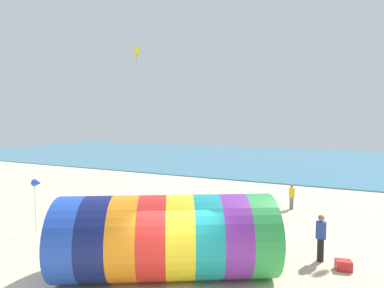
% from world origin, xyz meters
% --- Properties ---
extents(sea, '(120.00, 40.00, 0.10)m').
position_xyz_m(sea, '(0.00, 38.90, 0.05)').
color(sea, teal).
rests_on(sea, ground).
extents(giant_inflatable_tube, '(7.53, 5.80, 2.76)m').
position_xyz_m(giant_inflatable_tube, '(-0.87, 1.35, 1.38)').
color(giant_inflatable_tube, blue).
rests_on(giant_inflatable_tube, ground).
extents(kite_handler, '(0.36, 0.24, 1.77)m').
position_xyz_m(kite_handler, '(3.75, 4.78, 0.91)').
color(kite_handler, black).
rests_on(kite_handler, ground).
extents(kite_yellow_diamond, '(0.31, 0.57, 1.35)m').
position_xyz_m(kite_yellow_diamond, '(-10.10, 12.72, 10.81)').
color(kite_yellow_diamond, yellow).
extents(bystander_near_water, '(0.37, 0.42, 1.53)m').
position_xyz_m(bystander_near_water, '(1.92, 11.53, 0.77)').
color(bystander_near_water, '#726651').
rests_on(bystander_near_water, ground).
extents(beach_flag, '(0.47, 0.36, 2.60)m').
position_xyz_m(beach_flag, '(-8.24, 2.19, 2.31)').
color(beach_flag, silver).
rests_on(beach_flag, ground).
extents(cooler_box, '(0.59, 0.47, 0.36)m').
position_xyz_m(cooler_box, '(4.52, 4.35, 0.18)').
color(cooler_box, red).
rests_on(cooler_box, ground).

